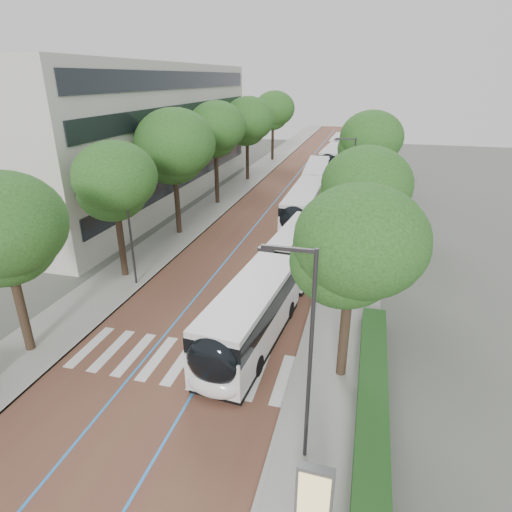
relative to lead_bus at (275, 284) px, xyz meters
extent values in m
plane|color=#51544C|center=(-3.41, -7.24, -1.63)|extent=(160.00, 160.00, 0.00)
cube|color=brown|center=(-3.41, 32.76, -1.62)|extent=(11.00, 140.00, 0.02)
cube|color=gray|center=(-10.91, 32.76, -1.57)|extent=(4.00, 140.00, 0.12)
cube|color=gray|center=(4.09, 32.76, -1.57)|extent=(4.00, 140.00, 0.12)
cube|color=gray|center=(-9.01, 32.76, -1.57)|extent=(0.20, 140.00, 0.14)
cube|color=gray|center=(2.19, 32.76, -1.57)|extent=(0.20, 140.00, 0.14)
cube|color=silver|center=(-8.21, -6.24, -1.60)|extent=(0.55, 3.60, 0.01)
cube|color=silver|center=(-6.96, -6.24, -1.60)|extent=(0.55, 3.60, 0.01)
cube|color=silver|center=(-5.71, -6.24, -1.60)|extent=(0.55, 3.60, 0.01)
cube|color=silver|center=(-4.46, -6.24, -1.60)|extent=(0.55, 3.60, 0.01)
cube|color=silver|center=(-3.21, -6.24, -1.60)|extent=(0.55, 3.60, 0.01)
cube|color=silver|center=(-1.96, -6.24, -1.60)|extent=(0.55, 3.60, 0.01)
cube|color=silver|center=(-0.71, -6.24, -1.60)|extent=(0.55, 3.60, 0.01)
cube|color=silver|center=(0.54, -6.24, -1.60)|extent=(0.55, 3.60, 0.01)
cube|color=silver|center=(1.79, -6.24, -1.60)|extent=(0.55, 3.60, 0.01)
cube|color=#2A7FD5|center=(-5.01, 32.76, -1.60)|extent=(0.12, 126.00, 0.01)
cube|color=#2A7FD5|center=(-1.81, 32.76, -1.60)|extent=(0.12, 126.00, 0.01)
cube|color=#B5B4A8|center=(-22.91, 20.76, 5.37)|extent=(18.00, 40.00, 14.00)
cube|color=black|center=(-13.86, 20.76, 1.37)|extent=(0.12, 38.00, 1.60)
cube|color=black|center=(-13.86, 20.76, 4.57)|extent=(0.12, 38.00, 1.60)
cube|color=black|center=(-13.86, 20.76, 7.77)|extent=(0.12, 38.00, 1.60)
cube|color=black|center=(-13.86, 20.76, 10.77)|extent=(0.12, 38.00, 1.60)
cube|color=#184619|center=(5.69, -7.24, -1.11)|extent=(1.20, 14.00, 0.80)
cylinder|color=#303133|center=(3.39, -10.24, 2.49)|extent=(0.14, 0.14, 8.00)
cube|color=#303133|center=(2.59, -10.24, 6.39)|extent=(1.70, 0.12, 0.12)
cube|color=#303133|center=(1.89, -10.24, 6.31)|extent=(0.50, 0.20, 0.10)
cylinder|color=#303133|center=(3.39, 14.76, 2.49)|extent=(0.14, 0.14, 8.00)
cube|color=#303133|center=(2.59, 14.76, 6.39)|extent=(1.70, 0.12, 0.12)
cube|color=#303133|center=(1.89, 14.76, 6.31)|extent=(0.50, 0.20, 0.10)
cylinder|color=#303133|center=(-9.51, 0.76, 2.49)|extent=(0.14, 0.14, 8.00)
cylinder|color=black|center=(-10.91, -7.24, 0.56)|extent=(0.44, 0.44, 4.37)
ellipsoid|color=#1E4616|center=(-10.91, -7.24, 4.54)|extent=(5.47, 5.47, 4.65)
cylinder|color=black|center=(-10.91, 1.76, 0.63)|extent=(0.44, 0.44, 4.51)
ellipsoid|color=#1E4616|center=(-10.91, 1.76, 4.73)|extent=(5.24, 5.24, 4.45)
cylinder|color=black|center=(-10.91, 10.76, 0.92)|extent=(0.44, 0.44, 5.10)
ellipsoid|color=#1E4616|center=(-10.91, 10.76, 5.56)|extent=(6.49, 6.49, 5.51)
cylinder|color=black|center=(-10.91, 20.76, 1.03)|extent=(0.44, 0.44, 5.31)
ellipsoid|color=#1E4616|center=(-10.91, 20.76, 5.86)|extent=(5.88, 5.88, 5.00)
cylinder|color=black|center=(-10.91, 32.76, 0.93)|extent=(0.44, 0.44, 5.11)
ellipsoid|color=#1E4616|center=(-10.91, 32.76, 5.58)|extent=(6.43, 6.43, 5.46)
cylinder|color=black|center=(-10.91, 47.76, 1.04)|extent=(0.44, 0.44, 5.33)
ellipsoid|color=#1E4616|center=(-10.91, 47.76, 5.88)|extent=(6.33, 6.33, 5.38)
cylinder|color=black|center=(4.29, -5.24, 0.54)|extent=(0.44, 0.44, 4.34)
ellipsoid|color=#1E4616|center=(4.29, -5.24, 4.49)|extent=(5.37, 5.37, 4.56)
cylinder|color=black|center=(4.29, 6.76, 0.37)|extent=(0.44, 0.44, 3.99)
ellipsoid|color=#1E4616|center=(4.29, 6.76, 4.00)|extent=(5.91, 5.91, 5.02)
cylinder|color=black|center=(4.29, 20.76, 0.81)|extent=(0.44, 0.44, 4.87)
ellipsoid|color=#1E4616|center=(4.29, 20.76, 5.24)|extent=(5.86, 5.86, 4.98)
cylinder|color=black|center=(4.29, 36.76, 0.48)|extent=(0.44, 0.44, 4.21)
ellipsoid|color=#1E4616|center=(4.29, 36.76, 4.31)|extent=(5.24, 5.24, 4.45)
cylinder|color=black|center=(0.12, 1.29, 0.15)|extent=(2.37, 1.11, 2.30)
cube|color=silver|center=(-0.35, -3.81, -0.37)|extent=(3.34, 9.55, 1.82)
cube|color=black|center=(-0.35, -3.81, 0.77)|extent=(3.37, 9.37, 0.97)
cube|color=silver|center=(-0.35, -3.81, 1.42)|extent=(3.28, 9.36, 0.31)
cube|color=black|center=(-0.35, -3.81, -1.45)|extent=(3.26, 9.17, 0.35)
cube|color=silver|center=(0.51, 5.60, -0.37)|extent=(3.20, 7.94, 1.82)
cube|color=black|center=(0.51, 5.60, 0.77)|extent=(3.22, 7.79, 0.97)
cube|color=silver|center=(0.51, 5.60, 1.42)|extent=(3.13, 7.78, 0.31)
cube|color=black|center=(0.51, 5.60, -1.45)|extent=(3.12, 7.62, 0.35)
ellipsoid|color=black|center=(-0.76, -8.33, 0.38)|extent=(2.44, 1.31, 2.28)
ellipsoid|color=silver|center=(-0.77, -8.38, -0.76)|extent=(2.43, 1.21, 1.14)
cylinder|color=black|center=(-1.68, -5.98, -1.13)|extent=(0.39, 1.02, 1.00)
cylinder|color=black|center=(0.57, -6.19, -1.13)|extent=(0.39, 1.02, 1.00)
cylinder|color=black|center=(-0.46, 7.36, -1.13)|extent=(0.39, 1.02, 1.00)
cylinder|color=black|center=(1.79, 7.16, -1.13)|extent=(0.39, 1.02, 1.00)
cylinder|color=black|center=(-1.19, -0.64, -1.13)|extent=(0.39, 1.02, 1.00)
cylinder|color=black|center=(1.06, -0.85, -1.13)|extent=(0.39, 1.02, 1.00)
cube|color=silver|center=(-0.88, 16.86, -0.37)|extent=(2.52, 12.00, 1.82)
cube|color=black|center=(-0.88, 16.86, 0.77)|extent=(2.56, 11.76, 0.97)
cube|color=silver|center=(-0.88, 16.86, 1.42)|extent=(2.47, 11.76, 0.31)
cube|color=black|center=(-0.88, 16.86, -1.45)|extent=(2.47, 11.52, 0.35)
ellipsoid|color=black|center=(-0.89, 11.01, 0.38)|extent=(2.35, 1.10, 2.28)
ellipsoid|color=silver|center=(-0.89, 10.96, -0.76)|extent=(2.35, 1.00, 1.14)
cylinder|color=black|center=(-2.01, 13.27, -1.13)|extent=(0.30, 1.00, 1.00)
cylinder|color=black|center=(0.25, 13.26, -1.13)|extent=(0.30, 1.00, 1.00)
cylinder|color=black|center=(-2.00, 20.67, -1.13)|extent=(0.30, 1.00, 1.00)
cylinder|color=black|center=(0.26, 20.66, -1.13)|extent=(0.30, 1.00, 1.00)
cube|color=silver|center=(-1.33, 29.08, -0.37)|extent=(3.26, 12.13, 1.82)
cube|color=black|center=(-1.33, 29.08, 0.77)|extent=(3.28, 11.90, 0.97)
cube|color=silver|center=(-1.33, 29.08, 1.42)|extent=(3.19, 11.89, 0.31)
cube|color=black|center=(-1.33, 29.08, -1.45)|extent=(3.18, 11.65, 0.35)
ellipsoid|color=black|center=(-0.96, 23.24, 0.38)|extent=(2.42, 1.25, 2.28)
ellipsoid|color=silver|center=(-0.96, 23.19, -0.76)|extent=(2.41, 1.15, 1.14)
cylinder|color=black|center=(-2.23, 25.41, -1.13)|extent=(0.36, 1.02, 1.00)
cylinder|color=black|center=(0.02, 25.56, -1.13)|extent=(0.36, 1.02, 1.00)
cylinder|color=black|center=(-2.70, 32.80, -1.13)|extent=(0.36, 1.02, 1.00)
cylinder|color=black|center=(-0.45, 32.94, -1.13)|extent=(0.36, 1.02, 1.00)
cube|color=silver|center=(-0.65, 43.08, -0.37)|extent=(3.02, 12.10, 1.82)
cube|color=black|center=(-0.65, 43.08, 0.77)|extent=(3.05, 11.86, 0.97)
cube|color=silver|center=(-0.65, 43.08, 1.42)|extent=(2.96, 11.86, 0.31)
cube|color=black|center=(-0.65, 43.08, -1.45)|extent=(2.95, 11.62, 0.35)
ellipsoid|color=black|center=(-0.90, 37.23, 0.38)|extent=(2.40, 1.20, 2.28)
ellipsoid|color=silver|center=(-0.91, 37.18, -0.76)|extent=(2.39, 1.10, 1.14)
cylinder|color=black|center=(-1.93, 39.53, -1.13)|extent=(0.34, 1.01, 1.00)
cylinder|color=black|center=(0.32, 39.43, -1.13)|extent=(0.34, 1.01, 1.00)
cylinder|color=black|center=(-1.61, 46.92, -1.13)|extent=(0.34, 1.01, 1.00)
cylinder|color=black|center=(0.65, 46.82, -1.13)|extent=(0.34, 1.01, 1.00)
cube|color=silver|center=(-0.72, 56.03, -0.37)|extent=(2.75, 12.05, 1.82)
cube|color=black|center=(-0.72, 56.03, 0.77)|extent=(2.78, 11.81, 0.97)
cube|color=silver|center=(-0.72, 56.03, 1.42)|extent=(2.69, 11.81, 0.31)
cube|color=black|center=(-0.72, 56.03, -1.45)|extent=(2.69, 11.57, 0.35)
ellipsoid|color=black|center=(-0.84, 50.18, 0.38)|extent=(2.37, 1.15, 2.28)
ellipsoid|color=silver|center=(-0.85, 50.13, -0.76)|extent=(2.37, 1.05, 1.14)
cylinder|color=black|center=(-1.93, 52.45, -1.13)|extent=(0.32, 1.01, 1.00)
cylinder|color=black|center=(0.33, 52.41, -1.13)|extent=(0.32, 1.01, 1.00)
cylinder|color=black|center=(-1.77, 59.85, -1.13)|extent=(0.32, 1.01, 1.00)
cylinder|color=black|center=(0.49, 59.81, -1.13)|extent=(0.32, 1.01, 1.00)
cube|color=#59595B|center=(4.01, -12.75, -0.19)|extent=(1.12, 0.33, 1.96)
cube|color=#E3C778|center=(4.00, -12.91, -0.19)|extent=(0.94, 0.04, 1.70)
camera|label=1|loc=(4.61, -21.75, 11.06)|focal=30.00mm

